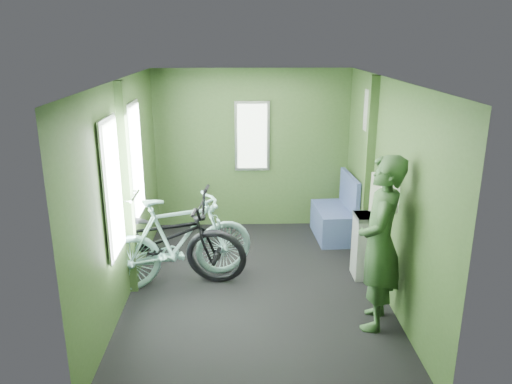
# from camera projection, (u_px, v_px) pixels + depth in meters

# --- Properties ---
(room) EXTENTS (4.00, 4.02, 2.31)m
(room) POSITION_uv_depth(u_px,v_px,m) (253.00, 163.00, 5.25)
(room) COLOR black
(room) RESTS_ON ground
(bicycle_black) EXTENTS (2.17, 1.22, 1.18)m
(bicycle_black) POSITION_uv_depth(u_px,v_px,m) (160.00, 280.00, 5.80)
(bicycle_black) COLOR black
(bicycle_black) RESTS_ON ground
(bicycle_mint) EXTENTS (1.84, 1.18, 1.09)m
(bicycle_mint) POSITION_uv_depth(u_px,v_px,m) (181.00, 283.00, 5.74)
(bicycle_mint) COLOR #83B8B4
(bicycle_mint) RESTS_ON ground
(passenger) EXTENTS (0.58, 0.74, 1.71)m
(passenger) POSITION_uv_depth(u_px,v_px,m) (380.00, 243.00, 4.69)
(passenger) COLOR #2B4927
(passenger) RESTS_ON ground
(waste_box) EXTENTS (0.23, 0.32, 0.77)m
(waste_box) POSITION_uv_depth(u_px,v_px,m) (364.00, 246.00, 5.80)
(waste_box) COLOR gray
(waste_box) RESTS_ON ground
(bench_seat) EXTENTS (0.52, 0.88, 0.91)m
(bench_seat) POSITION_uv_depth(u_px,v_px,m) (335.00, 219.00, 6.98)
(bench_seat) COLOR navy
(bench_seat) RESTS_ON ground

